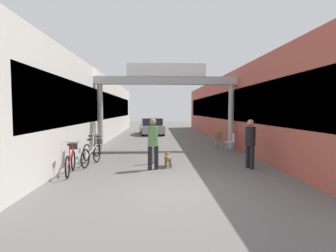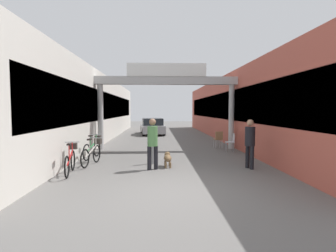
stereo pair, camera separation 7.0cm
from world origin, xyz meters
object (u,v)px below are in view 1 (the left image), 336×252
bicycle_green_third (93,148)px  cafe_chair_aluminium_nearer (231,141)px  parked_car_silver (151,127)px  pedestrian_with_dog (153,140)px  cafe_chair_wood_farther (218,138)px  bicycle_silver_second (93,153)px  dog_on_leash (168,158)px  bicycle_red_nearest (71,160)px  pedestrian_companion (250,141)px  bollard_post_metal (153,150)px

bicycle_green_third → cafe_chair_aluminium_nearer: bearing=12.2°
bicycle_green_third → parked_car_silver: size_ratio=0.40×
pedestrian_with_dog → cafe_chair_wood_farther: (3.35, 4.76, -0.45)m
bicycle_silver_second → bicycle_green_third: size_ratio=1.00×
dog_on_leash → bicycle_red_nearest: bearing=-164.9°
pedestrian_companion → cafe_chair_aluminium_nearer: 3.61m
pedestrian_with_dog → pedestrian_companion: 3.32m
parked_car_silver → pedestrian_companion: bearing=-74.3°
pedestrian_companion → bollard_post_metal: (-3.34, 0.90, -0.43)m
dog_on_leash → bicycle_silver_second: (-2.76, 0.48, 0.12)m
parked_car_silver → pedestrian_with_dog: bearing=-88.8°
bicycle_red_nearest → cafe_chair_aluminium_nearer: bearing=32.4°
pedestrian_companion → bicycle_red_nearest: 5.95m
bicycle_silver_second → bollard_post_metal: (2.22, 0.01, 0.09)m
pedestrian_companion → parked_car_silver: size_ratio=0.41×
pedestrian_companion → bollard_post_metal: pedestrian_companion is taller
dog_on_leash → cafe_chair_aluminium_nearer: bearing=44.7°
bicycle_silver_second → cafe_chair_aluminium_nearer: bearing=24.2°
pedestrian_with_dog → bicycle_red_nearest: size_ratio=1.03×
pedestrian_with_dog → bollard_post_metal: bearing=91.0°
bollard_post_metal → parked_car_silver: size_ratio=0.25×
bicycle_green_third → bollard_post_metal: (2.52, -1.31, 0.09)m
bollard_post_metal → cafe_chair_wood_farther: 5.10m
bicycle_silver_second → bicycle_red_nearest: bearing=-105.1°
bicycle_red_nearest → bicycle_silver_second: size_ratio=1.00×
pedestrian_with_dog → cafe_chair_aluminium_nearer: size_ratio=1.94×
bicycle_green_third → cafe_chair_aluminium_nearer: 6.38m
dog_on_leash → cafe_chair_wood_farther: size_ratio=0.77×
bicycle_silver_second → cafe_chair_aluminium_nearer: bicycle_silver_second is taller
dog_on_leash → bicycle_green_third: size_ratio=0.41×
dog_on_leash → cafe_chair_wood_farther: bearing=56.9°
pedestrian_companion → pedestrian_with_dog: bearing=-179.5°
bicycle_silver_second → parked_car_silver: parked_car_silver is taller
pedestrian_companion → cafe_chair_aluminium_nearer: size_ratio=1.90×
bollard_post_metal → cafe_chair_wood_farther: size_ratio=1.17×
pedestrian_companion → bicycle_red_nearest: pedestrian_companion is taller
bollard_post_metal → parked_car_silver: 11.91m
dog_on_leash → cafe_chair_aluminium_nearer: cafe_chair_aluminium_nearer is taller
pedestrian_companion → bicycle_red_nearest: (-5.91, -0.43, -0.53)m
cafe_chair_aluminium_nearer → parked_car_silver: bearing=113.3°
bicycle_red_nearest → bicycle_green_third: same height
pedestrian_with_dog → bicycle_green_third: 3.43m
cafe_chair_aluminium_nearer → cafe_chair_wood_farther: same height
cafe_chair_aluminium_nearer → bicycle_red_nearest: bearing=-147.6°
bicycle_green_third → parked_car_silver: bearing=78.0°
pedestrian_with_dog → bollard_post_metal: (-0.02, 0.93, -0.46)m
pedestrian_companion → dog_on_leash: bearing=171.6°
cafe_chair_wood_farther → bicycle_red_nearest: bearing=-139.0°
bicycle_red_nearest → bollard_post_metal: size_ratio=1.61×
bicycle_red_nearest → bollard_post_metal: bollard_post_metal is taller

